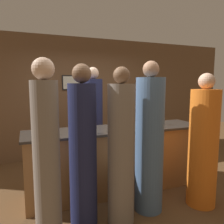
# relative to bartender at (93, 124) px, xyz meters

# --- Properties ---
(ground_plane) EXTENTS (14.00, 14.00, 0.00)m
(ground_plane) POSITION_rel_bartender_xyz_m (0.16, -0.84, -0.95)
(ground_plane) COLOR brown
(back_wall) EXTENTS (8.00, 0.08, 2.80)m
(back_wall) POSITION_rel_bartender_xyz_m (0.16, 1.14, 0.45)
(back_wall) COLOR brown
(back_wall) RESTS_ON ground_plane
(bar_counter) EXTENTS (2.91, 0.73, 1.02)m
(bar_counter) POSITION_rel_bartender_xyz_m (0.16, -0.84, -0.44)
(bar_counter) COLOR #996638
(bar_counter) RESTS_ON ground_plane
(bartender) EXTENTS (0.36, 0.36, 2.03)m
(bartender) POSITION_rel_bartender_xyz_m (0.00, 0.00, 0.00)
(bartender) COLOR #1E234C
(bartender) RESTS_ON ground_plane
(guest_0) EXTENTS (0.38, 0.38, 2.01)m
(guest_0) POSITION_rel_bartender_xyz_m (0.31, -1.55, -0.02)
(guest_0) COLOR #4C6B93
(guest_0) RESTS_ON ground_plane
(guest_1) EXTENTS (0.33, 0.33, 1.95)m
(guest_1) POSITION_rel_bartender_xyz_m (-0.59, -1.53, -0.04)
(guest_1) COLOR #1E234C
(guest_1) RESTS_ON ground_plane
(guest_2) EXTENTS (0.40, 0.40, 1.86)m
(guest_2) POSITION_rel_bartender_xyz_m (1.08, -1.71, -0.09)
(guest_2) COLOR orange
(guest_2) RESTS_ON ground_plane
(guest_3) EXTENTS (0.28, 0.28, 1.98)m
(guest_3) POSITION_rel_bartender_xyz_m (-1.02, -1.65, 0.00)
(guest_3) COLOR gray
(guest_3) RESTS_ON ground_plane
(guest_4) EXTENTS (0.33, 0.33, 1.92)m
(guest_4) POSITION_rel_bartender_xyz_m (-0.15, -1.66, -0.05)
(guest_4) COLOR gray
(guest_4) RESTS_ON ground_plane
(wine_bottle_0) EXTENTS (0.07, 0.07, 0.31)m
(wine_bottle_0) POSITION_rel_bartender_xyz_m (0.42, -1.10, 0.18)
(wine_bottle_0) COLOR black
(wine_bottle_0) RESTS_ON bar_counter
(wine_glass_0) EXTENTS (0.07, 0.07, 0.17)m
(wine_glass_0) POSITION_rel_bartender_xyz_m (-0.35, -1.06, 0.19)
(wine_glass_0) COLOR silver
(wine_glass_0) RESTS_ON bar_counter
(wine_glass_1) EXTENTS (0.06, 0.06, 0.16)m
(wine_glass_1) POSITION_rel_bartender_xyz_m (0.08, -1.01, 0.18)
(wine_glass_1) COLOR silver
(wine_glass_1) RESTS_ON bar_counter
(wine_glass_2) EXTENTS (0.06, 0.06, 0.18)m
(wine_glass_2) POSITION_rel_bartender_xyz_m (1.00, -0.86, 0.20)
(wine_glass_2) COLOR silver
(wine_glass_2) RESTS_ON bar_counter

